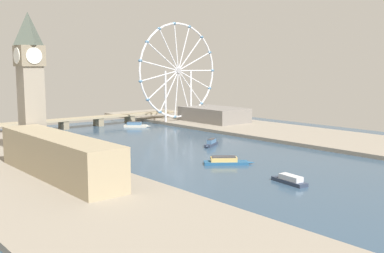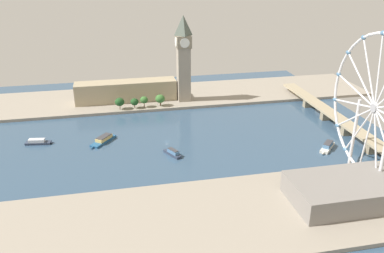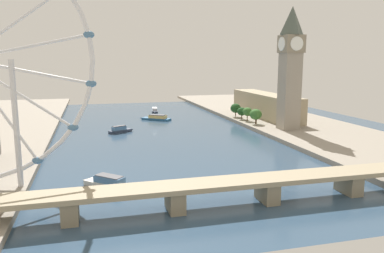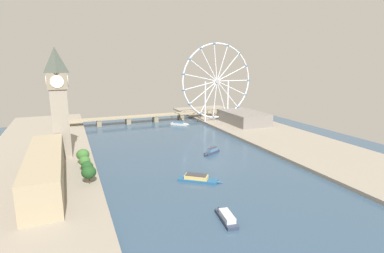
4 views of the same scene
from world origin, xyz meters
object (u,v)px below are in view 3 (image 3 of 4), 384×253
object	(u,v)px
parliament_block	(266,105)
river_bridge	(223,187)
clock_tower	(290,67)
tour_boat_2	(155,110)
tour_boat_1	(107,182)
tour_boat_0	(120,130)
tour_boat_3	(157,118)

from	to	relation	value
parliament_block	river_bridge	size ratio (longest dim) A/B	0.49
clock_tower	tour_boat_2	size ratio (longest dim) A/B	3.63
parliament_block	tour_boat_1	bearing A→B (deg)	46.27
tour_boat_0	tour_boat_2	world-z (taller)	tour_boat_0
tour_boat_0	tour_boat_2	size ratio (longest dim) A/B	0.82
tour_boat_1	tour_boat_3	world-z (taller)	tour_boat_1
clock_tower	tour_boat_2	distance (m)	176.86
tour_boat_1	tour_boat_2	world-z (taller)	tour_boat_1
clock_tower	parliament_block	xyz separation A→B (m)	(-11.00, -64.12, -37.84)
clock_tower	tour_boat_0	distance (m)	142.63
tour_boat_1	tour_boat_2	distance (m)	254.90
tour_boat_2	tour_boat_3	size ratio (longest dim) A/B	0.89
clock_tower	tour_boat_0	size ratio (longest dim) A/B	4.43
parliament_block	tour_boat_0	bearing A→B (deg)	11.92
river_bridge	tour_boat_1	size ratio (longest dim) A/B	9.95
tour_boat_1	parliament_block	bearing A→B (deg)	-89.55
tour_boat_0	tour_boat_2	xyz separation A→B (m)	(-46.41, -113.54, -0.32)
clock_tower	tour_boat_3	bearing A→B (deg)	-45.30
tour_boat_0	river_bridge	bearing A→B (deg)	-109.04
parliament_block	tour_boat_0	world-z (taller)	parliament_block
river_bridge	tour_boat_3	xyz separation A→B (m)	(-11.36, -224.48, -5.73)
tour_boat_2	tour_boat_3	bearing A→B (deg)	0.98
tour_boat_0	clock_tower	bearing A→B (deg)	-43.36
tour_boat_1	river_bridge	bearing A→B (deg)	-174.04
parliament_block	tour_boat_0	xyz separation A→B (m)	(140.09, 29.58, -12.01)
tour_boat_3	tour_boat_1	bearing A→B (deg)	111.25
river_bridge	clock_tower	bearing A→B (deg)	-127.25
parliament_block	tour_boat_2	distance (m)	126.40
river_bridge	tour_boat_2	size ratio (longest dim) A/B	8.74
tour_boat_2	tour_boat_1	bearing A→B (deg)	-5.77
tour_boat_2	tour_boat_3	world-z (taller)	tour_boat_3
tour_boat_1	tour_boat_2	size ratio (longest dim) A/B	0.88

